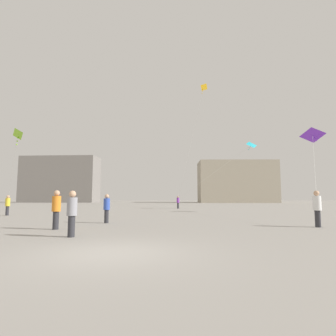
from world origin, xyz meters
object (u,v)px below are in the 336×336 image
kite_lime_delta (18,137)px  kite_cyan_delta (250,146)px  person_in_white (317,207)px  person_in_blue (107,207)px  person_in_purple (178,202)px  handbag_beside_flyer (76,208)px  person_in_orange (56,208)px  person_in_yellow (8,204)px  person_in_teal (73,202)px  kite_amber_delta (203,91)px  building_centre_hall (236,182)px  kite_violet_delta (313,136)px  person_in_grey (72,211)px  building_left_hall (61,180)px

kite_lime_delta → kite_cyan_delta: 27.16m
person_in_white → person_in_blue: bearing=112.9°
person_in_purple → kite_cyan_delta: kite_cyan_delta is taller
handbag_beside_flyer → person_in_orange: bearing=-70.1°
handbag_beside_flyer → person_in_yellow: bearing=-90.3°
person_in_blue → person_in_yellow: bearing=-155.8°
person_in_teal → kite_cyan_delta: bearing=59.9°
kite_amber_delta → kite_lime_delta: bearing=-130.0°
person_in_orange → kite_lime_delta: size_ratio=0.34×
building_centre_hall → person_in_white: bearing=-96.9°
kite_lime_delta → kite_violet_delta: 25.73m
person_in_grey → person_in_purple: size_ratio=1.03×
person_in_white → building_centre_hall: bearing=24.0°
person_in_white → person_in_orange: size_ratio=1.01×
person_in_teal → handbag_beside_flyer: 0.85m
kite_violet_delta → handbag_beside_flyer: bearing=161.0°
person_in_grey → kite_amber_delta: bearing=-140.3°
building_left_hall → building_centre_hall: (54.00, -0.48, -0.98)m
kite_violet_delta → building_left_hall: building_left_hall is taller
person_in_orange → kite_lime_delta: (-5.16, 4.89, 4.57)m
handbag_beside_flyer → person_in_purple: bearing=5.5°
person_in_white → person_in_purple: (-7.73, 23.60, -0.07)m
person_in_purple → person_in_orange: size_ratio=0.93×
person_in_blue → kite_lime_delta: (-6.61, 1.49, 4.65)m
person_in_white → building_left_hall: bearing=64.0°
person_in_blue → person_in_yellow: 12.04m
person_in_yellow → building_centre_hall: bearing=130.5°
building_left_hall → handbag_beside_flyer: bearing=-63.1°
person_in_teal → person_in_white: (21.84, -22.18, 0.12)m
kite_lime_delta → person_in_orange: bearing=-43.4°
person_in_purple → building_centre_hall: (16.07, 45.76, 5.14)m
person_in_teal → person_in_yellow: bearing=-27.7°
person_in_teal → kite_cyan_delta: kite_cyan_delta is taller
handbag_beside_flyer → person_in_white: bearing=-46.0°
person_in_purple → kite_cyan_delta: 12.08m
person_in_yellow → handbag_beside_flyer: bearing=156.2°
person_in_blue → person_in_purple: size_ratio=0.99×
person_in_white → handbag_beside_flyer: size_ratio=5.76×
kite_cyan_delta → building_centre_hall: (6.60, 47.73, -2.10)m
building_centre_hall → handbag_beside_flyer: 56.05m
handbag_beside_flyer → person_in_grey: bearing=-68.4°
person_in_white → handbag_beside_flyer: bearing=74.8°
building_centre_hall → handbag_beside_flyer: building_centre_hall is taller
person_in_blue → building_left_hall: 76.66m
person_in_purple → kite_amber_delta: kite_amber_delta is taller
person_in_blue → kite_amber_delta: bearing=124.5°
person_in_white → kite_cyan_delta: (1.74, 21.63, 7.16)m
kite_amber_delta → handbag_beside_flyer: 22.62m
person_in_teal → person_in_yellow: 14.28m
person_in_blue → person_in_yellow: size_ratio=1.00×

